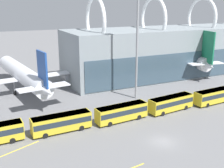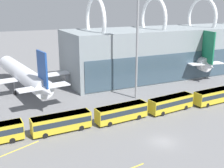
# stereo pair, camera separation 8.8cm
# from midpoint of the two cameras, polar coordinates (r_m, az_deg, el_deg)

# --- Properties ---
(ground_plane) EXTENTS (440.00, 440.00, 0.00)m
(ground_plane) POSITION_cam_midpoint_polar(r_m,az_deg,el_deg) (50.65, 10.39, -11.47)
(ground_plane) COLOR slate
(terminal_building) EXTENTS (115.15, 20.35, 25.38)m
(terminal_building) POSITION_cam_midpoint_polar(r_m,az_deg,el_deg) (111.21, 21.09, 7.23)
(terminal_building) COLOR gray
(terminal_building) RESTS_ON ground_plane
(airliner_at_gate_near) EXTENTS (42.97, 40.93, 13.33)m
(airliner_at_gate_near) POSITION_cam_midpoint_polar(r_m,az_deg,el_deg) (78.22, -17.41, 1.74)
(airliner_at_gate_near) COLOR silver
(airliner_at_gate_near) RESTS_ON ground_plane
(airliner_at_gate_far) EXTENTS (34.61, 36.33, 15.27)m
(airliner_at_gate_far) POSITION_cam_midpoint_polar(r_m,az_deg,el_deg) (101.38, 14.36, 5.33)
(airliner_at_gate_far) COLOR white
(airliner_at_gate_far) RESTS_ON ground_plane
(shuttle_bus_1) EXTENTS (11.23, 3.09, 3.37)m
(shuttle_bus_1) POSITION_cam_midpoint_polar(r_m,az_deg,el_deg) (53.46, -10.20, -7.58)
(shuttle_bus_1) COLOR gold
(shuttle_bus_1) RESTS_ON ground_plane
(shuttle_bus_2) EXTENTS (11.31, 3.54, 3.37)m
(shuttle_bus_2) POSITION_cam_midpoint_polar(r_m,az_deg,el_deg) (57.32, 2.00, -5.66)
(shuttle_bus_2) COLOR gold
(shuttle_bus_2) RESTS_ON ground_plane
(shuttle_bus_3) EXTENTS (11.37, 3.93, 3.37)m
(shuttle_bus_3) POSITION_cam_midpoint_polar(r_m,az_deg,el_deg) (63.77, 11.94, -3.72)
(shuttle_bus_3) COLOR gold
(shuttle_bus_3) RESTS_ON ground_plane
(shuttle_bus_4) EXTENTS (11.30, 3.43, 3.37)m
(shuttle_bus_4) POSITION_cam_midpoint_polar(r_m,az_deg,el_deg) (71.48, 20.11, -2.20)
(shuttle_bus_4) COLOR gold
(shuttle_bus_4) RESTS_ON ground_plane
(floodlight_mast) EXTENTS (2.33, 2.33, 29.01)m
(floodlight_mast) POSITION_cam_midpoint_polar(r_m,az_deg,el_deg) (67.90, 5.25, 11.83)
(floodlight_mast) COLOR gray
(floodlight_mast) RESTS_ON ground_plane
(lane_stripe_0) EXTENTS (9.68, 4.25, 0.01)m
(lane_stripe_0) POSITION_cam_midpoint_polar(r_m,az_deg,el_deg) (49.48, -19.77, -12.92)
(lane_stripe_0) COLOR yellow
(lane_stripe_0) RESTS_ON ground_plane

